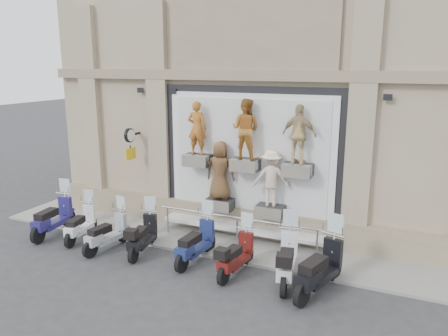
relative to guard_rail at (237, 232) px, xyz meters
The scene contains 14 objects.
ground 2.05m from the guard_rail, 90.00° to the right, with size 90.00×90.00×0.00m, color #303033.
sidewalk 0.44m from the guard_rail, 90.00° to the left, with size 16.00×2.20×0.08m, color gray.
building 7.46m from the guard_rail, 90.00° to the left, with size 14.00×8.60×12.00m, color tan, non-canonical shape.
shop_vitrine 2.07m from the guard_rail, 85.35° to the left, with size 5.60×0.84×4.30m.
guard_rail is the anchor object (origin of this frame).
clock_sign_bracket 4.57m from the guard_rail, behind, with size 0.10×0.80×1.02m.
scooter_a 5.73m from the guard_rail, 165.77° to the right, with size 0.58×2.00×1.63m, color #1C1855, non-canonical shape.
scooter_b 4.72m from the guard_rail, 163.20° to the right, with size 0.50×1.73×1.41m, color silver, non-canonical shape.
scooter_c 3.70m from the guard_rail, 153.71° to the right, with size 0.52×1.77×1.44m, color #92969E, non-canonical shape.
scooter_d 2.67m from the guard_rail, 148.04° to the right, with size 0.53×1.81×1.47m, color black, non-canonical shape.
scooter_e 1.49m from the guard_rail, 116.06° to the right, with size 0.56×1.90×1.55m, color navy, non-canonical shape.
scooter_f 1.66m from the guard_rail, 68.23° to the right, with size 0.52×1.78×1.44m, color #4E100D, non-canonical shape.
scooter_g 2.37m from the guard_rail, 36.65° to the right, with size 0.58×2.00×1.62m, color silver, non-canonical shape.
scooter_h 3.17m from the guard_rail, 30.61° to the right, with size 0.62×2.13×1.73m, color black, non-canonical shape.
Camera 1 is at (4.44, -8.87, 5.17)m, focal length 35.00 mm.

